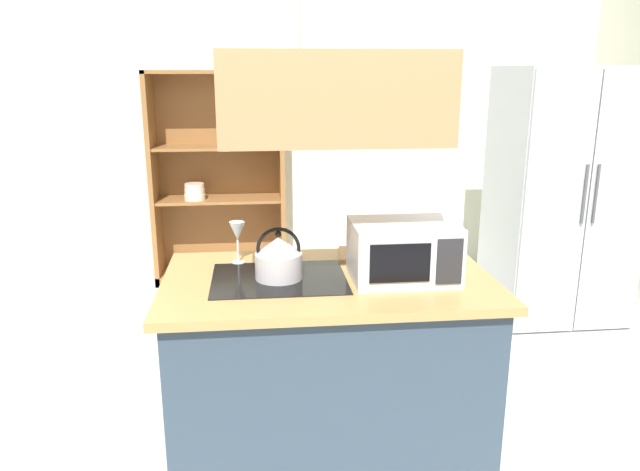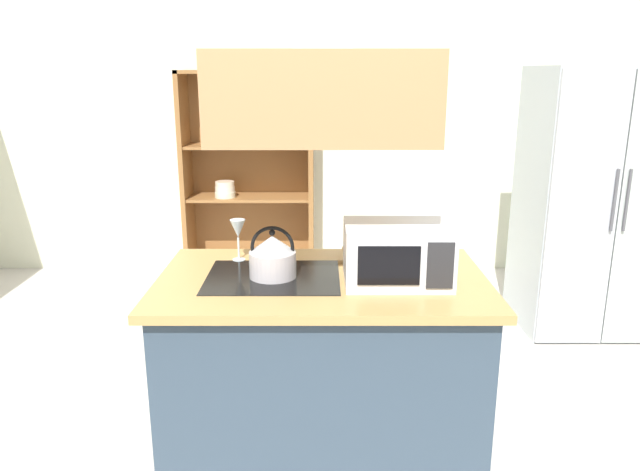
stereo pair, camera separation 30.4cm
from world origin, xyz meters
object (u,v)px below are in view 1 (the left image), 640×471
at_px(refrigerator, 560,196).
at_px(dish_cabinet, 219,190).
at_px(microwave, 403,251).
at_px(kettle, 279,258).
at_px(wine_glass_on_counter, 237,233).
at_px(cutting_board, 372,254).

relative_size(refrigerator, dish_cabinet, 1.02).
xyz_separation_m(refrigerator, microwave, (-1.57, -1.61, 0.11)).
relative_size(kettle, wine_glass_on_counter, 1.15).
bearing_deg(wine_glass_on_counter, refrigerator, 29.30).
relative_size(cutting_board, microwave, 0.74).
bearing_deg(cutting_board, kettle, -148.57).
distance_m(cutting_board, wine_glass_on_counter, 0.69).
relative_size(cutting_board, wine_glass_on_counter, 1.65).
height_order(refrigerator, microwave, refrigerator).
distance_m(refrigerator, cutting_board, 2.06).
distance_m(dish_cabinet, microwave, 2.91).
bearing_deg(refrigerator, microwave, -134.35).
bearing_deg(microwave, wine_glass_on_counter, 157.19).
bearing_deg(cutting_board, refrigerator, 37.39).
bearing_deg(dish_cabinet, wine_glass_on_counter, -84.61).
xyz_separation_m(microwave, wine_glass_on_counter, (-0.74, 0.31, 0.02)).
height_order(kettle, cutting_board, kettle).
xyz_separation_m(kettle, cutting_board, (0.48, 0.30, -0.09)).
height_order(dish_cabinet, microwave, dish_cabinet).
distance_m(kettle, wine_glass_on_counter, 0.32).
relative_size(refrigerator, kettle, 7.78).
height_order(kettle, microwave, microwave).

